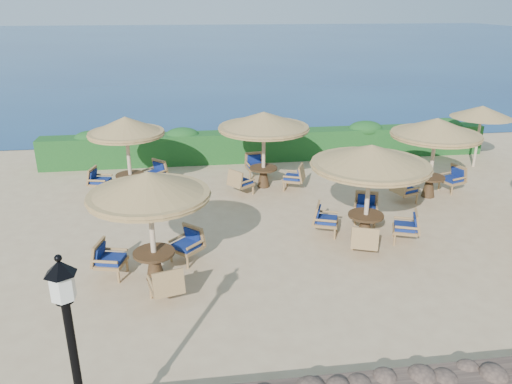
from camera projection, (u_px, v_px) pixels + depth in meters
The scene contains 10 objects.
ground at pixel (312, 236), 13.83m from camera, with size 120.00×120.00×0.00m, color tan.
sea at pixel (205, 42), 78.55m from camera, with size 160.00×160.00×0.00m, color navy.
hedge at pixel (270, 145), 20.27m from camera, with size 18.00×0.90×1.20m, color #16441A.
lamp_post at pixel (78, 382), 6.37m from camera, with size 0.44×0.44×3.31m.
extra_parasol at pixel (482, 112), 18.85m from camera, with size 2.30×2.30×2.41m.
cafe_set_0 at pixel (150, 204), 11.03m from camera, with size 2.82×2.81×2.65m.
cafe_set_1 at pixel (370, 172), 13.04m from camera, with size 3.15×3.15×2.65m.
cafe_set_3 at pixel (127, 142), 16.16m from camera, with size 2.68×2.69×2.65m.
cafe_set_4 at pixel (264, 132), 16.80m from camera, with size 3.09×3.09×2.65m.
cafe_set_5 at pixel (435, 138), 15.90m from camera, with size 2.87×2.86×2.65m.
Camera 1 is at (-3.24, -12.14, 6.11)m, focal length 35.00 mm.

